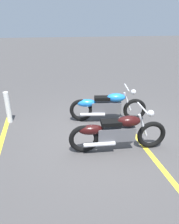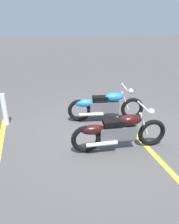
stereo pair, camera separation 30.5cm
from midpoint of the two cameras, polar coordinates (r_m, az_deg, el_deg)
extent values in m
plane|color=#474444|center=(5.64, 2.07, -5.73)|extent=(60.00, 60.00, 0.00)
torus|color=black|center=(6.37, 10.02, 0.89)|extent=(0.68, 0.19, 0.67)
torus|color=black|center=(6.16, -4.16, 0.40)|extent=(0.68, 0.19, 0.67)
cube|color=#59595E|center=(6.18, 2.60, 1.36)|extent=(0.86, 0.33, 0.32)
ellipsoid|color=blue|center=(6.11, 5.17, 4.04)|extent=(0.55, 0.34, 0.24)
ellipsoid|color=blue|center=(6.08, -2.71, 2.40)|extent=(0.59, 0.31, 0.22)
cube|color=black|center=(6.06, 1.43, 3.76)|extent=(0.47, 0.29, 0.09)
cylinder|color=silver|center=(6.22, 8.13, 3.03)|extent=(0.27, 0.09, 0.56)
cylinder|color=silver|center=(6.07, 7.90, 6.76)|extent=(0.11, 0.62, 0.04)
sphere|color=silver|center=(6.16, 9.66, 5.53)|extent=(0.15, 0.15, 0.15)
cylinder|color=silver|center=(6.08, -1.00, -0.66)|extent=(0.71, 0.18, 0.09)
torus|color=black|center=(5.15, 14.74, -5.44)|extent=(0.67, 0.13, 0.67)
torus|color=black|center=(4.74, -2.80, -7.31)|extent=(0.67, 0.13, 0.67)
cube|color=#59595E|center=(4.83, 5.82, -5.60)|extent=(0.85, 0.25, 0.32)
ellipsoid|color=black|center=(4.77, 9.09, -2.14)|extent=(0.53, 0.30, 0.24)
ellipsoid|color=black|center=(4.65, -0.89, -4.76)|extent=(0.57, 0.26, 0.22)
cube|color=black|center=(4.67, 4.43, -2.77)|extent=(0.45, 0.25, 0.09)
cylinder|color=silver|center=(4.94, 12.62, -3.09)|extent=(0.27, 0.06, 0.56)
cylinder|color=silver|center=(4.75, 12.52, 1.41)|extent=(0.06, 0.62, 0.04)
sphere|color=silver|center=(4.88, 14.55, 0.04)|extent=(0.15, 0.15, 0.15)
cylinder|color=silver|center=(4.71, 1.48, -8.59)|extent=(0.70, 0.11, 0.09)
cylinder|color=white|center=(6.42, -23.12, 0.61)|extent=(0.14, 0.14, 0.92)
cube|color=yellow|center=(5.17, 13.96, -9.57)|extent=(0.32, 3.20, 0.01)
cube|color=yellow|center=(5.52, -24.49, -8.87)|extent=(0.32, 3.20, 0.01)
camera|label=1|loc=(0.15, 88.34, 0.74)|focal=34.06mm
camera|label=2|loc=(0.15, -91.66, -0.74)|focal=34.06mm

